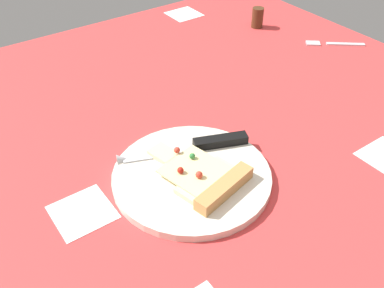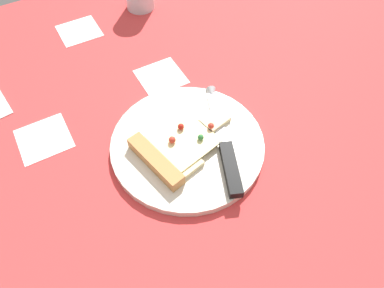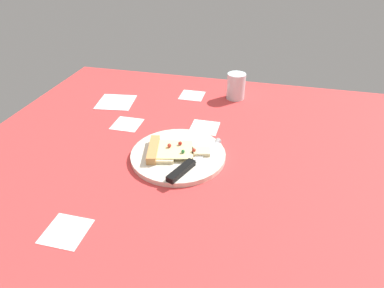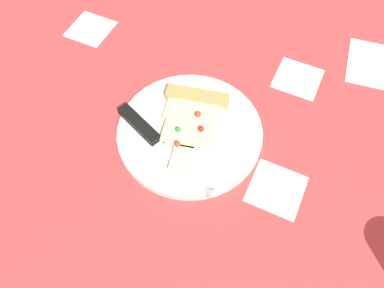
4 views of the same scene
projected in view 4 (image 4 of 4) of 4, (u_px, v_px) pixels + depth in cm
name	position (u px, v px, depth cm)	size (l,w,h in cm)	color
ground_plane	(156.00, 141.00, 73.11)	(133.29, 133.29, 3.00)	#D13838
plate	(190.00, 132.00, 71.51)	(26.99, 26.99, 1.45)	silver
pizza_slice	(193.00, 116.00, 71.53)	(18.69, 13.05, 2.47)	beige
knife	(156.00, 139.00, 69.16)	(10.98, 23.03, 2.45)	silver
napkin	(379.00, 65.00, 80.92)	(13.00, 13.00, 0.40)	white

